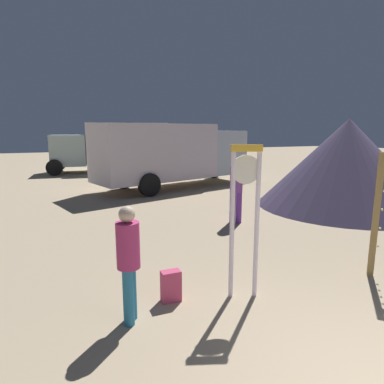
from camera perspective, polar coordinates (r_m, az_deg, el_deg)
standing_clock at (r=4.98m, az=9.10°, el=-2.33°), size 0.46×0.23×2.34m
person_near_clock at (r=4.48m, az=-10.88°, el=-11.24°), size 0.31×0.31×1.60m
backpack at (r=5.19m, az=-3.67°, el=-15.86°), size 0.29×0.21×0.48m
person_distant at (r=9.14m, az=7.61°, el=0.85°), size 0.34×0.34×1.80m
box_truck_near at (r=14.75m, az=-3.34°, el=6.82°), size 7.77×4.31×2.80m
box_truck_far at (r=21.21m, az=-13.31°, el=7.82°), size 7.21×3.12×2.96m
dome_tent at (r=12.11m, az=24.96°, el=4.50°), size 5.63×5.63×2.91m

